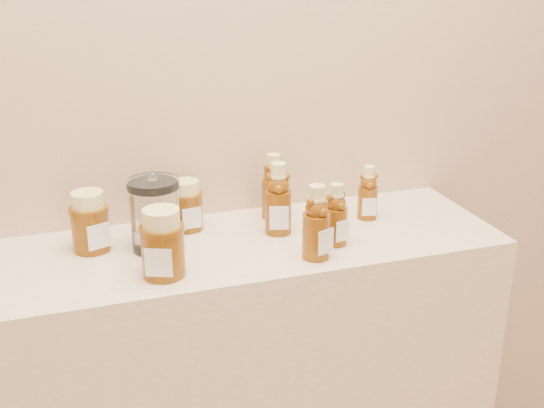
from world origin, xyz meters
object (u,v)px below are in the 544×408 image
object	(u,v)px
bear_bottle_front_left	(316,217)
glass_canister	(155,212)
display_table	(250,400)
bear_bottle_back_left	(278,194)
honey_jar_left	(90,221)

from	to	relation	value
bear_bottle_front_left	glass_canister	bearing A→B (deg)	133.59
bear_bottle_front_left	display_table	bearing A→B (deg)	112.39
display_table	glass_canister	distance (m)	0.58
bear_bottle_front_left	glass_canister	xyz separation A→B (m)	(-0.33, 0.16, -0.01)
bear_bottle_back_left	glass_canister	bearing A→B (deg)	-164.64
bear_bottle_front_left	honey_jar_left	world-z (taller)	bear_bottle_front_left
display_table	bear_bottle_back_left	distance (m)	0.56
display_table	bear_bottle_back_left	bearing A→B (deg)	19.74
bear_bottle_back_left	glass_canister	xyz separation A→B (m)	(-0.29, -0.00, -0.01)
display_table	bear_bottle_front_left	distance (m)	0.57
display_table	glass_canister	size ratio (longest dim) A/B	6.63
honey_jar_left	bear_bottle_front_left	bearing A→B (deg)	-42.96
bear_bottle_back_left	honey_jar_left	distance (m)	0.44
display_table	glass_canister	world-z (taller)	glass_canister
glass_canister	honey_jar_left	bearing A→B (deg)	164.09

